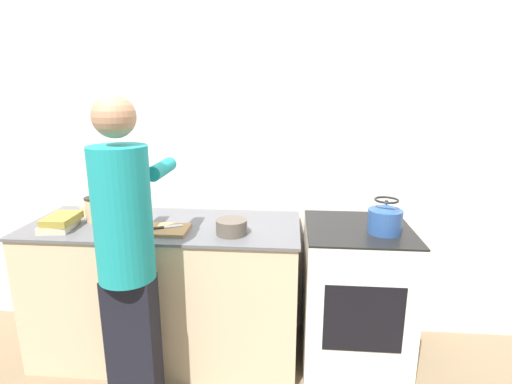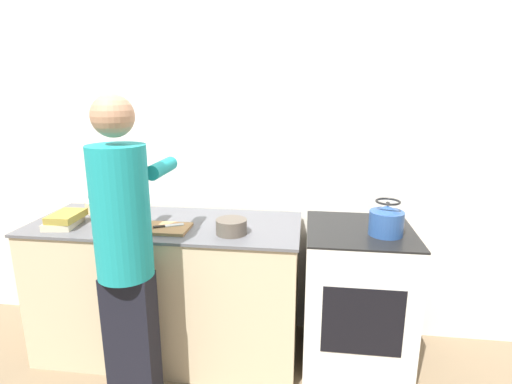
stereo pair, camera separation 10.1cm
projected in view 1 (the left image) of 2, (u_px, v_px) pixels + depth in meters
The scene contains 11 objects.
wall_back at pixel (226, 157), 2.82m from camera, with size 8.00×0.05×2.60m.
counter at pixel (168, 290), 2.67m from camera, with size 1.74×0.68×0.93m.
oven at pixel (354, 296), 2.57m from camera, with size 0.64×0.67×0.94m.
person at pixel (127, 251), 2.03m from camera, with size 0.32×0.57×1.74m.
cutting_board at pixel (162, 230), 2.42m from camera, with size 0.32×0.22×0.02m.
knife at pixel (167, 227), 2.43m from camera, with size 0.18×0.11×0.01m.
kettle at pixel (385, 219), 2.34m from camera, with size 0.20×0.20×0.21m.
bowl_prep at pixel (95, 208), 2.76m from camera, with size 0.20×0.20×0.08m.
bowl_mixing at pixel (232, 227), 2.36m from camera, with size 0.18×0.18×0.09m.
canister_jar at pixel (95, 209), 2.59m from camera, with size 0.12×0.12×0.16m.
book_stack at pixel (60, 222), 2.46m from camera, with size 0.21×0.27×0.09m.
Camera 1 is at (0.45, -2.03, 1.76)m, focal length 28.00 mm.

